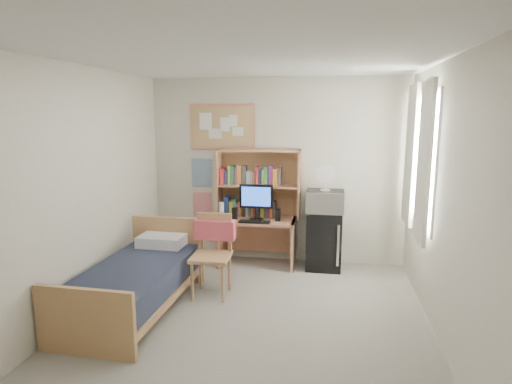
% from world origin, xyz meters
% --- Properties ---
extents(floor, '(3.60, 4.20, 0.02)m').
position_xyz_m(floor, '(0.00, 0.00, -0.01)').
color(floor, gray).
rests_on(floor, ground).
extents(ceiling, '(3.60, 4.20, 0.02)m').
position_xyz_m(ceiling, '(0.00, 0.00, 2.60)').
color(ceiling, silver).
rests_on(ceiling, wall_back).
extents(wall_back, '(3.60, 0.04, 2.60)m').
position_xyz_m(wall_back, '(0.00, 2.10, 1.30)').
color(wall_back, beige).
rests_on(wall_back, floor).
extents(wall_front, '(3.60, 0.04, 2.60)m').
position_xyz_m(wall_front, '(0.00, -2.10, 1.30)').
color(wall_front, beige).
rests_on(wall_front, floor).
extents(wall_left, '(0.04, 4.20, 2.60)m').
position_xyz_m(wall_left, '(-1.80, 0.00, 1.30)').
color(wall_left, beige).
rests_on(wall_left, floor).
extents(wall_right, '(0.04, 4.20, 2.60)m').
position_xyz_m(wall_right, '(1.80, 0.00, 1.30)').
color(wall_right, beige).
rests_on(wall_right, floor).
extents(window_unit, '(0.10, 1.40, 1.70)m').
position_xyz_m(window_unit, '(1.75, 1.20, 1.60)').
color(window_unit, white).
rests_on(window_unit, wall_right).
extents(curtain_left, '(0.04, 0.55, 1.70)m').
position_xyz_m(curtain_left, '(1.72, 0.80, 1.60)').
color(curtain_left, white).
rests_on(curtain_left, wall_right).
extents(curtain_right, '(0.04, 0.55, 1.70)m').
position_xyz_m(curtain_right, '(1.72, 1.60, 1.60)').
color(curtain_right, white).
rests_on(curtain_right, wall_right).
extents(bulletin_board, '(0.94, 0.03, 0.64)m').
position_xyz_m(bulletin_board, '(-0.78, 2.08, 1.92)').
color(bulletin_board, tan).
rests_on(bulletin_board, wall_back).
extents(poster_wave, '(0.30, 0.01, 0.42)m').
position_xyz_m(poster_wave, '(-1.10, 2.09, 1.25)').
color(poster_wave, '#235C8E').
rests_on(poster_wave, wall_back).
extents(poster_japan, '(0.28, 0.01, 0.36)m').
position_xyz_m(poster_japan, '(-1.10, 2.09, 0.78)').
color(poster_japan, red).
rests_on(poster_japan, wall_back).
extents(desk, '(1.06, 0.54, 0.66)m').
position_xyz_m(desk, '(-0.23, 1.80, 0.33)').
color(desk, tan).
rests_on(desk, floor).
extents(desk_chair, '(0.49, 0.49, 0.96)m').
position_xyz_m(desk_chair, '(-0.57, 0.68, 0.48)').
color(desk_chair, tan).
rests_on(desk_chair, floor).
extents(mini_fridge, '(0.47, 0.47, 0.80)m').
position_xyz_m(mini_fridge, '(0.70, 1.84, 0.40)').
color(mini_fridge, black).
rests_on(mini_fridge, floor).
extents(bed, '(0.95, 1.83, 0.50)m').
position_xyz_m(bed, '(-1.28, 0.17, 0.25)').
color(bed, '#1A1F2F').
rests_on(bed, floor).
extents(hutch, '(1.17, 0.31, 0.96)m').
position_xyz_m(hutch, '(-0.23, 1.95, 1.14)').
color(hutch, tan).
rests_on(hutch, desk).
extents(monitor, '(0.46, 0.04, 0.49)m').
position_xyz_m(monitor, '(-0.23, 1.74, 0.91)').
color(monitor, black).
rests_on(monitor, desk).
extents(keyboard, '(0.42, 0.14, 0.02)m').
position_xyz_m(keyboard, '(-0.23, 1.60, 0.67)').
color(keyboard, black).
rests_on(keyboard, desk).
extents(speaker_left, '(0.07, 0.07, 0.17)m').
position_xyz_m(speaker_left, '(-0.53, 1.74, 0.75)').
color(speaker_left, black).
rests_on(speaker_left, desk).
extents(speaker_right, '(0.07, 0.07, 0.17)m').
position_xyz_m(speaker_right, '(0.07, 1.74, 0.75)').
color(speaker_right, black).
rests_on(speaker_right, desk).
extents(water_bottle, '(0.07, 0.07, 0.24)m').
position_xyz_m(water_bottle, '(-0.71, 1.70, 0.78)').
color(water_bottle, silver).
rests_on(water_bottle, desk).
extents(hoodie, '(0.49, 0.16, 0.23)m').
position_xyz_m(hoodie, '(-0.58, 0.88, 0.74)').
color(hoodie, '#D04F5A').
rests_on(hoodie, desk_chair).
extents(microwave, '(0.50, 0.38, 0.29)m').
position_xyz_m(microwave, '(0.70, 1.82, 0.95)').
color(microwave, silver).
rests_on(microwave, mini_fridge).
extents(desk_fan, '(0.26, 0.26, 0.33)m').
position_xyz_m(desk_fan, '(0.70, 1.82, 1.25)').
color(desk_fan, silver).
rests_on(desk_fan, microwave).
extents(pillow, '(0.56, 0.40, 0.13)m').
position_xyz_m(pillow, '(-1.26, 0.92, 0.56)').
color(pillow, silver).
rests_on(pillow, bed).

